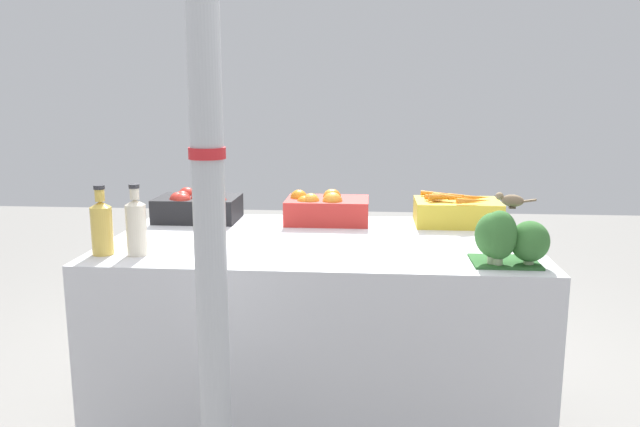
# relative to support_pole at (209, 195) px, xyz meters

# --- Properties ---
(market_table) EXTENTS (1.63, 0.93, 0.84)m
(market_table) POSITION_rel_support_pole_xyz_m (0.24, 0.75, -0.71)
(market_table) COLOR silver
(market_table) RESTS_ON ground_plane
(support_pole) EXTENTS (0.10, 0.10, 2.26)m
(support_pole) POSITION_rel_support_pole_xyz_m (0.00, 0.00, 0.00)
(support_pole) COLOR #B7BABF
(support_pole) RESTS_ON ground_plane
(apple_crate) EXTENTS (0.36, 0.25, 0.14)m
(apple_crate) POSITION_rel_support_pole_xyz_m (-0.34, 1.06, -0.23)
(apple_crate) COLOR black
(apple_crate) RESTS_ON market_table
(orange_crate) EXTENTS (0.36, 0.25, 0.14)m
(orange_crate) POSITION_rel_support_pole_xyz_m (0.24, 1.07, -0.23)
(orange_crate) COLOR red
(orange_crate) RESTS_ON market_table
(carrot_crate) EXTENTS (0.36, 0.26, 0.14)m
(carrot_crate) POSITION_rel_support_pole_xyz_m (0.81, 1.07, -0.23)
(carrot_crate) COLOR gold
(carrot_crate) RESTS_ON market_table
(broccoli_pile) EXTENTS (0.24, 0.20, 0.19)m
(broccoli_pile) POSITION_rel_support_pole_xyz_m (0.88, 0.41, -0.20)
(broccoli_pile) COLOR #2D602D
(broccoli_pile) RESTS_ON market_table
(juice_bottle_golden) EXTENTS (0.07, 0.07, 0.25)m
(juice_bottle_golden) POSITION_rel_support_pole_xyz_m (-0.51, 0.45, -0.19)
(juice_bottle_golden) COLOR gold
(juice_bottle_golden) RESTS_ON market_table
(juice_bottle_cloudy) EXTENTS (0.07, 0.07, 0.25)m
(juice_bottle_cloudy) POSITION_rel_support_pole_xyz_m (-0.38, 0.45, -0.19)
(juice_bottle_cloudy) COLOR beige
(juice_bottle_cloudy) RESTS_ON market_table
(sparrow_bird) EXTENTS (0.13, 0.06, 0.05)m
(sparrow_bird) POSITION_rel_support_pole_xyz_m (0.89, 0.44, -0.08)
(sparrow_bird) COLOR #4C3D2D
(sparrow_bird) RESTS_ON broccoli_pile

